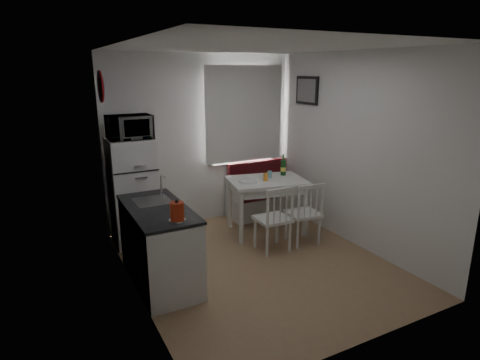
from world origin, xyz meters
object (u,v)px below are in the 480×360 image
Objects in this scene: chair_right at (308,207)px; fridge at (133,191)px; kitchen_counter at (159,244)px; chair_left at (277,212)px; kettle at (177,211)px; wine_bottle at (283,165)px; microwave at (129,127)px; bench at (264,197)px; dining_table at (267,186)px.

chair_right is 2.40m from fridge.
chair_left is at bearing 0.74° from kitchen_counter.
fridge is (0.02, 1.24, 0.28)m from kitchen_counter.
chair_left is 2.18× the size of kettle.
kitchen_counter reaches higher than wine_bottle.
microwave is 1.74× the size of wine_bottle.
microwave is 2.29m from wine_bottle.
fridge is at bearing 167.98° from wine_bottle.
microwave is at bearing 144.51° from chair_left.
chair_right is 2.13× the size of kettle.
kitchen_counter is 1.06× the size of bench.
kettle is at bearing -158.75° from chair_right.
chair_left is (1.58, 0.02, 0.11)m from kitchen_counter.
bench is 2.60× the size of chair_right.
bench is 3.86× the size of wine_bottle.
chair_right is 2.60m from microwave.
dining_table is 0.73m from chair_right.
dining_table is 2.18m from kettle.
dining_table is at bearing 20.52° from kitchen_counter.
kettle is (0.03, -1.78, 0.28)m from fridge.
fridge is 4.56× the size of wine_bottle.
kitchen_counter is 2.75× the size of chair_right.
fridge is (-1.81, 0.56, 0.01)m from dining_table.
kettle reaches higher than bench.
chair_left is 1.99m from fridge.
kitchen_counter is 1.28m from fridge.
bench is 0.88m from dining_table.
fridge is 2.61× the size of microwave.
bench is 1.02× the size of dining_table.
bench is at bearing 90.68° from chair_right.
dining_table is (1.83, 0.68, 0.27)m from kitchen_counter.
bench reaches higher than chair_right.
wine_bottle is (0.60, 0.76, 0.41)m from chair_left.
wine_bottle is (2.16, -0.41, -0.66)m from microwave.
chair_left is (-0.62, -1.33, 0.27)m from bench.
kettle reaches higher than chair_left.
chair_left is at bearing -38.13° from fridge.
fridge is at bearing 90.97° from kettle.
chair_right is at bearing -30.69° from fridge.
chair_right is 0.33× the size of fridge.
chair_left is 0.87× the size of microwave.
fridge reaches higher than wine_bottle.
dining_table is 5.40× the size of kettle.
chair_left reaches higher than bench.
kettle is at bearing -89.01° from microwave.
kitchen_counter is 0.89× the size of fridge.
fridge reaches higher than dining_table.
wine_bottle is (2.13, 1.32, -0.04)m from kettle.
chair_left is 2.22m from microwave.
chair_left is 0.33× the size of fridge.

